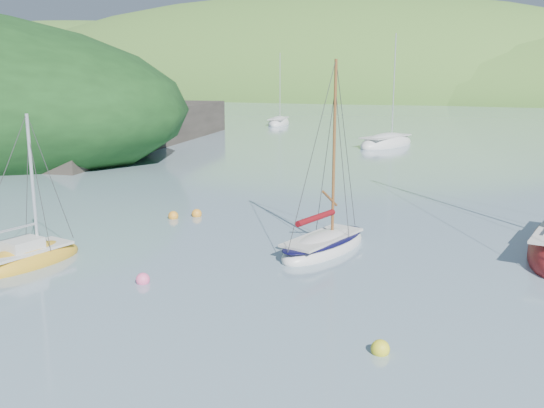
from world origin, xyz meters
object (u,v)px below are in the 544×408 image
at_px(distant_sloop_a, 386,144).
at_px(distant_sloop_c, 279,123).
at_px(sailboat_yellow, 26,260).
at_px(daysailer_white, 324,246).

height_order(distant_sloop_a, distant_sloop_c, distant_sloop_a).
xyz_separation_m(sailboat_yellow, distant_sloop_c, (-14.73, 58.95, 0.01)).
xyz_separation_m(daysailer_white, distant_sloop_a, (-5.67, 35.22, -0.00)).
relative_size(sailboat_yellow, distant_sloop_c, 0.60).
xyz_separation_m(sailboat_yellow, distant_sloop_a, (3.95, 41.40, 0.03)).
bearing_deg(distant_sloop_c, distant_sloop_a, -55.26).
distance_m(daysailer_white, distant_sloop_c, 58.11).
relative_size(daysailer_white, distant_sloop_c, 0.79).
xyz_separation_m(daysailer_white, sailboat_yellow, (-9.61, -6.18, -0.03)).
bearing_deg(daysailer_white, distant_sloop_a, 112.43).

